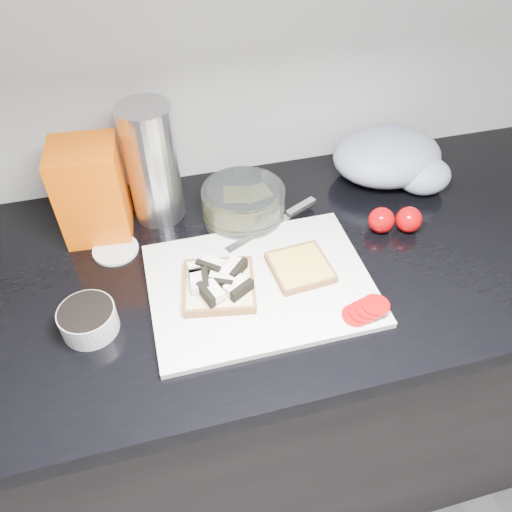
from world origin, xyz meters
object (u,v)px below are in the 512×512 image
(glass_bowl, at_px, (243,204))
(steel_canister, at_px, (152,165))
(cutting_board, at_px, (260,284))
(bread_bag, at_px, (92,191))

(glass_bowl, distance_m, steel_canister, 0.20)
(cutting_board, distance_m, steel_canister, 0.32)
(glass_bowl, bearing_deg, cutting_board, -94.94)
(cutting_board, distance_m, bread_bag, 0.37)
(cutting_board, height_order, steel_canister, steel_canister)
(cutting_board, xyz_separation_m, glass_bowl, (0.02, 0.20, 0.03))
(glass_bowl, bearing_deg, steel_canister, 160.98)
(glass_bowl, xyz_separation_m, steel_canister, (-0.17, 0.06, 0.09))
(bread_bag, xyz_separation_m, steel_canister, (0.12, 0.02, 0.03))
(glass_bowl, distance_m, bread_bag, 0.30)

